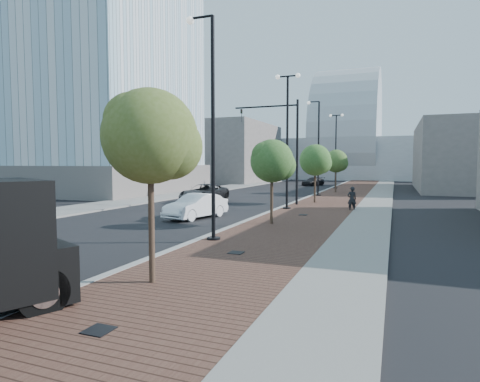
% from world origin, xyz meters
% --- Properties ---
extents(sidewalk, '(7.00, 140.00, 0.12)m').
position_xyz_m(sidewalk, '(3.50, 40.00, 0.06)').
color(sidewalk, '#4C2D23').
rests_on(sidewalk, ground).
extents(concrete_strip, '(2.40, 140.00, 0.13)m').
position_xyz_m(concrete_strip, '(6.20, 40.00, 0.07)').
color(concrete_strip, slate).
rests_on(concrete_strip, ground).
extents(curb, '(0.30, 140.00, 0.14)m').
position_xyz_m(curb, '(0.00, 40.00, 0.07)').
color(curb, gray).
rests_on(curb, ground).
extents(west_sidewalk, '(4.00, 140.00, 0.12)m').
position_xyz_m(west_sidewalk, '(-13.00, 40.00, 0.06)').
color(west_sidewalk, slate).
rests_on(west_sidewalk, ground).
extents(white_sedan, '(2.46, 4.62, 1.45)m').
position_xyz_m(white_sedan, '(-3.36, 16.12, 0.72)').
color(white_sedan, white).
rests_on(white_sedan, ground).
extents(dark_car_mid, '(2.64, 5.47, 1.50)m').
position_xyz_m(dark_car_mid, '(-7.33, 25.25, 0.75)').
color(dark_car_mid, black).
rests_on(dark_car_mid, ground).
extents(dark_car_far, '(3.17, 4.47, 1.20)m').
position_xyz_m(dark_car_far, '(-3.41, 52.53, 0.60)').
color(dark_car_far, black).
rests_on(dark_car_far, ground).
extents(pedestrian, '(0.72, 0.59, 1.68)m').
position_xyz_m(pedestrian, '(4.87, 22.84, 0.84)').
color(pedestrian, black).
rests_on(pedestrian, ground).
extents(streetlight_1, '(1.44, 0.56, 9.21)m').
position_xyz_m(streetlight_1, '(0.49, 10.00, 4.34)').
color(streetlight_1, black).
rests_on(streetlight_1, ground).
extents(streetlight_2, '(1.72, 0.56, 9.28)m').
position_xyz_m(streetlight_2, '(0.60, 22.00, 4.82)').
color(streetlight_2, black).
rests_on(streetlight_2, ground).
extents(streetlight_3, '(1.44, 0.56, 9.21)m').
position_xyz_m(streetlight_3, '(0.49, 34.00, 4.34)').
color(streetlight_3, black).
rests_on(streetlight_3, ground).
extents(streetlight_4, '(1.72, 0.56, 9.28)m').
position_xyz_m(streetlight_4, '(0.60, 46.00, 4.82)').
color(streetlight_4, black).
rests_on(streetlight_4, ground).
extents(traffic_mast, '(5.09, 0.20, 8.00)m').
position_xyz_m(traffic_mast, '(-0.30, 25.00, 4.98)').
color(traffic_mast, black).
rests_on(traffic_mast, ground).
extents(tree_0, '(2.50, 2.47, 5.19)m').
position_xyz_m(tree_0, '(1.65, 4.02, 3.94)').
color(tree_0, '#382619').
rests_on(tree_0, ground).
extents(tree_1, '(2.30, 2.23, 4.48)m').
position_xyz_m(tree_1, '(1.65, 15.02, 3.35)').
color(tree_1, '#382619').
rests_on(tree_1, ground).
extents(tree_2, '(2.52, 2.49, 4.74)m').
position_xyz_m(tree_2, '(1.65, 27.02, 3.48)').
color(tree_2, '#382619').
rests_on(tree_2, ground).
extents(tree_3, '(2.49, 2.46, 4.70)m').
position_xyz_m(tree_3, '(1.65, 39.02, 3.45)').
color(tree_3, '#382619').
rests_on(tree_3, ground).
extents(tower_podium, '(19.00, 19.00, 3.00)m').
position_xyz_m(tower_podium, '(-24.00, 32.00, 1.50)').
color(tower_podium, '#67615D').
rests_on(tower_podium, ground).
extents(convention_center, '(50.00, 30.00, 50.00)m').
position_xyz_m(convention_center, '(-2.00, 85.00, 6.00)').
color(convention_center, '#9DA3A7').
rests_on(convention_center, ground).
extents(commercial_block_nw, '(14.00, 20.00, 10.00)m').
position_xyz_m(commercial_block_nw, '(-20.00, 60.00, 5.00)').
color(commercial_block_nw, '#615B58').
rests_on(commercial_block_nw, ground).
extents(commercial_block_ne, '(12.00, 22.00, 8.00)m').
position_xyz_m(commercial_block_ne, '(16.00, 50.00, 4.00)').
color(commercial_block_ne, '#645D5A').
rests_on(commercial_block_ne, ground).
extents(utility_cover_0, '(0.50, 0.50, 0.02)m').
position_xyz_m(utility_cover_0, '(2.40, 1.00, 0.13)').
color(utility_cover_0, black).
rests_on(utility_cover_0, sidewalk).
extents(utility_cover_1, '(0.50, 0.50, 0.02)m').
position_xyz_m(utility_cover_1, '(2.40, 8.00, 0.13)').
color(utility_cover_1, black).
rests_on(utility_cover_1, sidewalk).
extents(utility_cover_2, '(0.50, 0.50, 0.02)m').
position_xyz_m(utility_cover_2, '(2.40, 19.00, 0.13)').
color(utility_cover_2, black).
rests_on(utility_cover_2, sidewalk).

